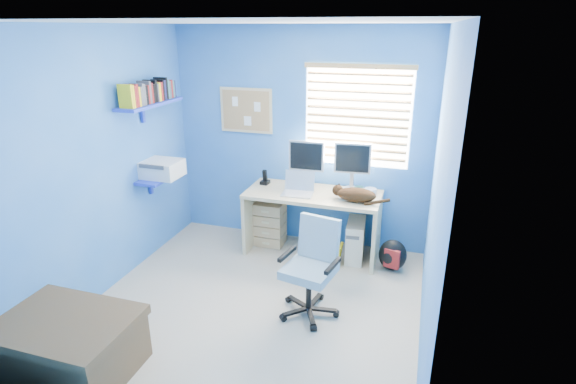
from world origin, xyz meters
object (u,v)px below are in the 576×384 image
(cat, at_px, (356,195))
(tower_pc, at_px, (355,240))
(office_chair, at_px, (311,280))
(desk, at_px, (312,223))
(laptop, at_px, (298,185))

(cat, bearing_deg, tower_pc, 104.83)
(cat, height_order, office_chair, cat)
(desk, bearing_deg, office_chair, -76.33)
(desk, xyz_separation_m, tower_pc, (0.49, 0.01, -0.14))
(laptop, height_order, office_chair, laptop)
(tower_pc, xyz_separation_m, office_chair, (-0.22, -1.13, 0.10))
(tower_pc, distance_m, office_chair, 1.15)
(desk, xyz_separation_m, office_chair, (0.27, -1.11, -0.04))
(desk, relative_size, laptop, 4.51)
(laptop, relative_size, office_chair, 0.37)
(laptop, bearing_deg, cat, -5.92)
(cat, bearing_deg, laptop, -168.33)
(desk, bearing_deg, tower_pc, 1.52)
(laptop, distance_m, office_chair, 1.21)
(tower_pc, height_order, office_chair, office_chair)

